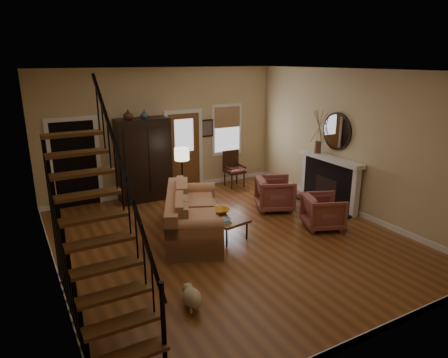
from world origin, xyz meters
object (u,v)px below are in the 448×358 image
armchair_right (275,194)px  coffee_table (222,225)px  side_chair (234,169)px  sofa (193,215)px  floor_lamp (183,179)px  armchair_left (323,212)px  armoire (144,160)px

armchair_right → coffee_table: bearing=134.2°
coffee_table → side_chair: bearing=55.0°
sofa → floor_lamp: floor_lamp is taller
coffee_table → armchair_left: bearing=-19.1°
sofa → armoire: bearing=116.7°
armchair_right → armoire: bearing=72.2°
sofa → armchair_left: 2.79m
armchair_left → floor_lamp: floor_lamp is taller
sofa → floor_lamp: (0.42, 1.49, 0.31)m
armoire → sofa: bearing=-86.7°
side_chair → armchair_left: bearing=-86.7°
coffee_table → armchair_right: size_ratio=1.29×
floor_lamp → side_chair: size_ratio=1.48×
sofa → side_chair: (2.40, 2.42, 0.06)m
sofa → armchair_left: sofa is taller
sofa → armchair_left: (2.60, -1.00, -0.08)m
armchair_right → sofa: bearing=123.5°
sofa → floor_lamp: size_ratio=1.60×
sofa → coffee_table: 0.63m
armchair_left → floor_lamp: size_ratio=0.53×
armchair_left → side_chair: (-0.20, 3.42, 0.15)m
sofa → coffee_table: sofa is taller
armchair_left → armchair_right: 1.42m
armoire → floor_lamp: 1.29m
armchair_left → side_chair: 3.43m
sofa → armchair_left: size_ratio=3.00×
armchair_left → armoire: bearing=59.2°
armoire → side_chair: armoire is taller
armoire → floor_lamp: armoire is taller
coffee_table → side_chair: 3.31m
coffee_table → armoire: bearing=102.9°
armoire → coffee_table: bearing=-77.1°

